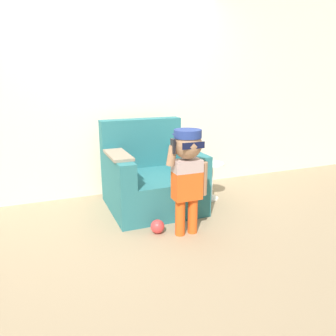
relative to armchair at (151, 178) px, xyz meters
The scene contains 6 objects.
ground_plane 0.44m from the armchair, 133.13° to the right, with size 10.00×10.00×0.00m, color #998466.
wall_back 1.17m from the armchair, 107.20° to the left, with size 10.00×0.05×2.60m.
armchair is the anchor object (origin of this frame).
person_child 0.89m from the armchair, 84.26° to the right, with size 0.42×0.31×1.02m.
side_table 0.77m from the armchair, ahead, with size 0.32×0.32×0.46m.
toy_ball 0.78m from the armchair, 104.08° to the right, with size 0.14×0.14×0.14m.
Camera 1 is at (-0.98, -3.25, 1.47)m, focal length 35.00 mm.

